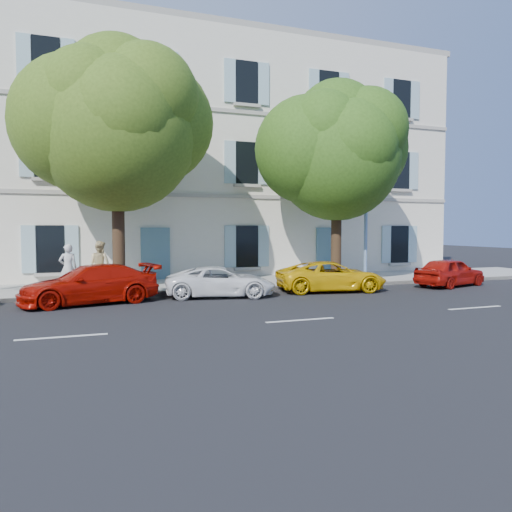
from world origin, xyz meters
name	(u,v)px	position (x,y,z in m)	size (l,w,h in m)	color
ground	(250,300)	(0.00, 0.00, 0.00)	(90.00, 90.00, 0.00)	black
sidewalk	(216,284)	(0.00, 4.45, 0.07)	(36.00, 4.50, 0.15)	#A09E96
kerb	(231,290)	(0.00, 2.28, 0.08)	(36.00, 0.16, 0.16)	#9E998E
building	(186,162)	(0.00, 10.20, 6.00)	(28.00, 7.00, 12.00)	silver
car_red_coupe	(90,284)	(-5.23, 1.03, 0.64)	(1.80, 4.44, 1.29)	#9F0E04
car_white_coupe	(221,282)	(-0.73, 1.15, 0.55)	(1.82, 3.94, 1.10)	white
car_yellow_supercar	(331,276)	(3.76, 1.12, 0.59)	(1.97, 4.26, 1.19)	#E4AE09
car_red_hatchback	(450,272)	(9.32, 0.86, 0.61)	(1.44, 3.59, 1.22)	#A21009
tree_left	(117,133)	(-4.12, 3.06, 5.98)	(5.85, 5.85, 9.06)	#3A2819
tree_right	(337,158)	(4.94, 2.84, 5.47)	(5.39, 5.39, 8.30)	#3A2819
street_lamp	(368,184)	(6.45, 2.75, 4.42)	(0.27, 1.61, 7.54)	#7293BF
pedestrian_a	(68,268)	(-5.90, 3.53, 1.02)	(0.64, 0.42, 1.75)	silver
pedestrian_b	(100,264)	(-4.74, 4.27, 1.06)	(0.89, 0.69, 1.82)	#D5BF88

